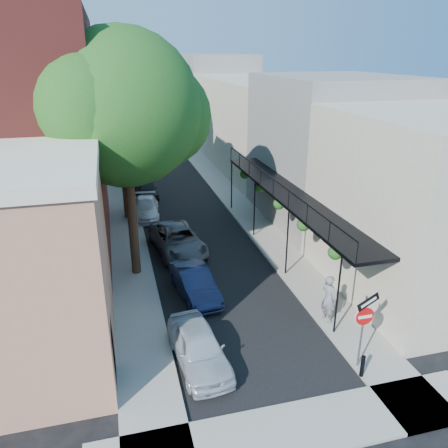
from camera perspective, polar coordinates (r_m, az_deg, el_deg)
ground at (r=14.87m, az=7.76°, el=-22.51°), size 160.00×160.00×0.00m
road_surface at (r=41.31m, az=-7.98°, el=6.95°), size 6.00×64.00×0.01m
sidewalk_left at (r=41.05m, az=-13.56°, el=6.55°), size 2.00×64.00×0.12m
sidewalk_right at (r=41.91m, az=-2.51°, el=7.43°), size 2.00×64.00×0.12m
sidewalk_cross at (r=14.19m, az=9.42°, el=-24.98°), size 12.00×2.00×0.12m
buildings_left at (r=39.19m, az=-22.06°, el=12.20°), size 10.10×59.10×12.00m
buildings_right at (r=41.89m, az=4.42°, el=13.47°), size 9.80×55.00×10.00m
sign_post at (r=15.53m, az=17.87°, el=-11.74°), size 0.89×0.17×2.99m
bollard at (r=16.01m, az=17.63°, el=-17.27°), size 0.14×0.14×0.80m
oak_near at (r=20.19m, az=-11.76°, el=14.27°), size 7.48×6.80×11.42m
oak_mid at (r=28.19m, az=-12.79°, el=14.47°), size 6.60×6.00×10.20m
oak_far at (r=37.09m, az=-13.52°, el=17.88°), size 7.70×7.00×11.90m
parked_car_a at (r=15.88m, az=-3.33°, el=-15.75°), size 1.97×4.12×1.36m
parked_car_b at (r=19.76m, az=-3.86°, el=-7.70°), size 1.85×4.10×1.30m
parked_car_c at (r=23.99m, az=-6.05°, el=-2.12°), size 2.94×5.30×1.40m
parked_car_d at (r=29.51m, az=-10.17°, el=2.04°), size 1.99×4.24×1.20m
parked_car_e at (r=33.54m, az=-10.06°, el=4.51°), size 1.59×3.78×1.28m
parked_car_f at (r=37.46m, az=-11.31°, el=6.23°), size 1.63×3.96×1.28m
pedestrian at (r=18.16m, az=13.51°, el=-9.42°), size 0.64×0.83×2.01m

